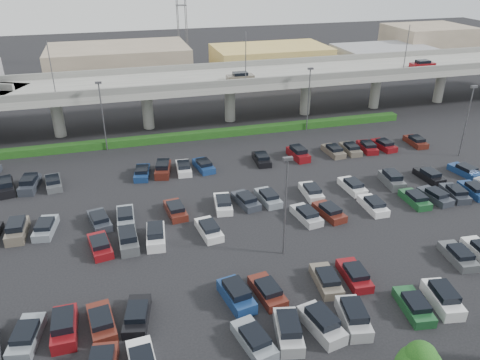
{
  "coord_description": "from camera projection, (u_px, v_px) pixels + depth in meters",
  "views": [
    {
      "loc": [
        -14.31,
        -43.41,
        26.74
      ],
      "look_at": [
        -0.77,
        4.96,
        2.0
      ],
      "focal_mm": 35.0,
      "sensor_mm": 36.0,
      "label": 1
    }
  ],
  "objects": [
    {
      "name": "comm_tower",
      "position": [
        181.0,
        2.0,
        110.78
      ],
      "size": [
        2.4,
        2.4,
        30.0
      ],
      "color": "#515056",
      "rests_on": "ground"
    },
    {
      "name": "ground",
      "position": [
        258.0,
        214.0,
        52.78
      ],
      "size": [
        280.0,
        280.0,
        0.0
      ],
      "primitive_type": "plane",
      "color": "black"
    },
    {
      "name": "overpass",
      "position": [
        199.0,
        83.0,
        77.28
      ],
      "size": [
        150.0,
        13.0,
        15.8
      ],
      "color": "gray",
      "rests_on": "ground"
    },
    {
      "name": "distant_buildings",
      "position": [
        228.0,
        61.0,
        107.52
      ],
      "size": [
        138.0,
        24.0,
        9.0
      ],
      "color": "gray",
      "rests_on": "ground"
    },
    {
      "name": "parked_cars",
      "position": [
        265.0,
        228.0,
        48.91
      ],
      "size": [
        63.09,
        41.64,
        1.67
      ],
      "color": "#2E323C",
      "rests_on": "ground"
    },
    {
      "name": "light_poles",
      "position": [
        218.0,
        160.0,
        50.75
      ],
      "size": [
        66.9,
        48.38,
        10.3
      ],
      "color": "#515056",
      "rests_on": "ground"
    },
    {
      "name": "hedge",
      "position": [
        211.0,
        134.0,
        74.13
      ],
      "size": [
        66.0,
        1.6,
        1.1
      ],
      "primitive_type": "cube",
      "color": "#133B11",
      "rests_on": "ground"
    }
  ]
}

